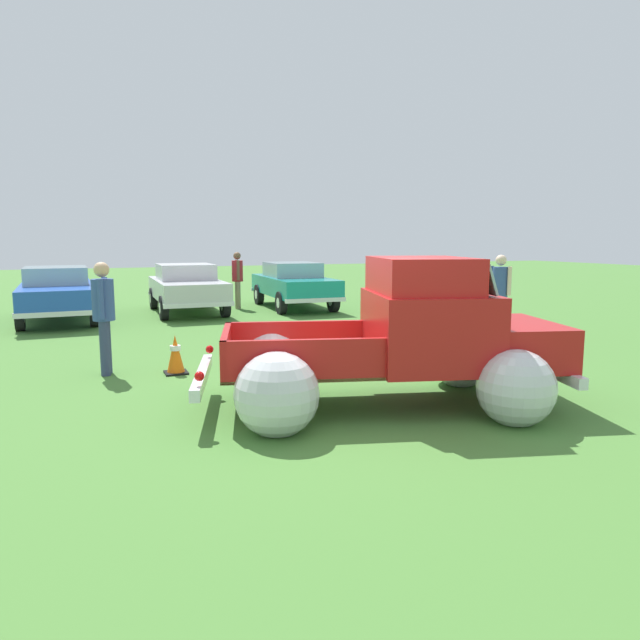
{
  "coord_description": "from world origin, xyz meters",
  "views": [
    {
      "loc": [
        -3.47,
        -6.38,
        2.14
      ],
      "look_at": [
        0.0,
        1.95,
        0.87
      ],
      "focal_mm": 32.02,
      "sensor_mm": 36.0,
      "label": 1
    }
  ],
  "objects_px": {
    "show_car_2": "(294,283)",
    "spectator_1": "(237,276)",
    "show_car_0": "(57,292)",
    "lane_cone_0": "(175,355)",
    "spectator_0": "(500,289)",
    "spectator_2": "(104,310)",
    "show_car_1": "(187,286)",
    "vintage_pickup_truck": "(408,348)"
  },
  "relations": [
    {
      "from": "show_car_0",
      "to": "spectator_1",
      "type": "relative_size",
      "value": 2.59
    },
    {
      "from": "spectator_2",
      "to": "show_car_1",
      "type": "bearing_deg",
      "value": -98.4
    },
    {
      "from": "show_car_0",
      "to": "lane_cone_0",
      "type": "relative_size",
      "value": 7.25
    },
    {
      "from": "show_car_2",
      "to": "lane_cone_0",
      "type": "xyz_separation_m",
      "value": [
        -4.83,
        -7.72,
        -0.47
      ]
    },
    {
      "from": "show_car_2",
      "to": "spectator_1",
      "type": "bearing_deg",
      "value": -100.92
    },
    {
      "from": "spectator_0",
      "to": "show_car_1",
      "type": "bearing_deg",
      "value": 109.28
    },
    {
      "from": "show_car_2",
      "to": "spectator_1",
      "type": "relative_size",
      "value": 2.46
    },
    {
      "from": "show_car_0",
      "to": "spectator_1",
      "type": "distance_m",
      "value": 5.16
    },
    {
      "from": "show_car_1",
      "to": "spectator_0",
      "type": "xyz_separation_m",
      "value": [
        5.76,
        -6.83,
        0.26
      ]
    },
    {
      "from": "spectator_0",
      "to": "lane_cone_0",
      "type": "relative_size",
      "value": 2.88
    },
    {
      "from": "spectator_0",
      "to": "spectator_2",
      "type": "xyz_separation_m",
      "value": [
        -8.29,
        -0.57,
        -0.01
      ]
    },
    {
      "from": "lane_cone_0",
      "to": "spectator_0",
      "type": "bearing_deg",
      "value": 7.42
    },
    {
      "from": "show_car_0",
      "to": "show_car_1",
      "type": "bearing_deg",
      "value": 95.59
    },
    {
      "from": "vintage_pickup_truck",
      "to": "spectator_0",
      "type": "xyz_separation_m",
      "value": [
        4.72,
        3.88,
        0.29
      ]
    },
    {
      "from": "spectator_1",
      "to": "lane_cone_0",
      "type": "height_order",
      "value": "spectator_1"
    },
    {
      "from": "spectator_2",
      "to": "show_car_2",
      "type": "bearing_deg",
      "value": -118.1
    },
    {
      "from": "show_car_0",
      "to": "spectator_0",
      "type": "distance_m",
      "value": 11.22
    },
    {
      "from": "show_car_1",
      "to": "show_car_2",
      "type": "bearing_deg",
      "value": 89.91
    },
    {
      "from": "vintage_pickup_truck",
      "to": "show_car_1",
      "type": "distance_m",
      "value": 10.76
    },
    {
      "from": "lane_cone_0",
      "to": "show_car_1",
      "type": "bearing_deg",
      "value": 79.1
    },
    {
      "from": "show_car_2",
      "to": "spectator_0",
      "type": "xyz_separation_m",
      "value": [
        2.42,
        -6.78,
        0.26
      ]
    },
    {
      "from": "show_car_0",
      "to": "lane_cone_0",
      "type": "xyz_separation_m",
      "value": [
        1.97,
        -7.33,
        -0.47
      ]
    },
    {
      "from": "spectator_2",
      "to": "show_car_0",
      "type": "bearing_deg",
      "value": -71.89
    },
    {
      "from": "lane_cone_0",
      "to": "spectator_1",
      "type": "bearing_deg",
      "value": 68.98
    },
    {
      "from": "show_car_2",
      "to": "lane_cone_0",
      "type": "relative_size",
      "value": 6.89
    },
    {
      "from": "show_car_0",
      "to": "vintage_pickup_truck",
      "type": "bearing_deg",
      "value": 21.94
    },
    {
      "from": "vintage_pickup_truck",
      "to": "show_car_2",
      "type": "xyz_separation_m",
      "value": [
        2.3,
        10.65,
        0.02
      ]
    },
    {
      "from": "show_car_2",
      "to": "spectator_2",
      "type": "relative_size",
      "value": 2.41
    },
    {
      "from": "show_car_2",
      "to": "spectator_2",
      "type": "height_order",
      "value": "spectator_2"
    },
    {
      "from": "show_car_1",
      "to": "show_car_0",
      "type": "bearing_deg",
      "value": -81.82
    },
    {
      "from": "lane_cone_0",
      "to": "spectator_2",
      "type": "bearing_deg",
      "value": 160.29
    },
    {
      "from": "spectator_0",
      "to": "vintage_pickup_truck",
      "type": "bearing_deg",
      "value": -161.46
    },
    {
      "from": "show_car_2",
      "to": "spectator_0",
      "type": "bearing_deg",
      "value": 22.45
    },
    {
      "from": "vintage_pickup_truck",
      "to": "show_car_2",
      "type": "relative_size",
      "value": 1.14
    },
    {
      "from": "show_car_0",
      "to": "spectator_0",
      "type": "height_order",
      "value": "spectator_0"
    },
    {
      "from": "show_car_2",
      "to": "spectator_1",
      "type": "xyz_separation_m",
      "value": [
        -1.7,
        0.41,
        0.23
      ]
    },
    {
      "from": "spectator_2",
      "to": "spectator_1",
      "type": "bearing_deg",
      "value": -107.7
    },
    {
      "from": "show_car_2",
      "to": "lane_cone_0",
      "type": "height_order",
      "value": "show_car_2"
    },
    {
      "from": "show_car_0",
      "to": "lane_cone_0",
      "type": "height_order",
      "value": "show_car_0"
    },
    {
      "from": "vintage_pickup_truck",
      "to": "spectator_2",
      "type": "height_order",
      "value": "vintage_pickup_truck"
    },
    {
      "from": "show_car_1",
      "to": "lane_cone_0",
      "type": "height_order",
      "value": "show_car_1"
    },
    {
      "from": "show_car_0",
      "to": "spectator_1",
      "type": "bearing_deg",
      "value": 97.24
    }
  ]
}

